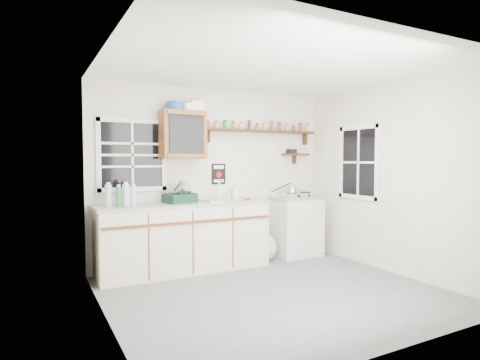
% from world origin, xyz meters
% --- Properties ---
extents(room, '(3.64, 3.24, 2.54)m').
position_xyz_m(room, '(0.00, 0.00, 1.25)').
color(room, '#545457').
rests_on(room, ground).
extents(main_cabinet, '(2.31, 0.63, 0.92)m').
position_xyz_m(main_cabinet, '(-0.58, 1.30, 0.46)').
color(main_cabinet, beige).
rests_on(main_cabinet, floor).
extents(right_cabinet, '(0.73, 0.57, 0.91)m').
position_xyz_m(right_cabinet, '(1.25, 1.32, 0.46)').
color(right_cabinet, silver).
rests_on(right_cabinet, floor).
extents(sink, '(0.52, 0.44, 0.29)m').
position_xyz_m(sink, '(-0.05, 1.30, 0.93)').
color(sink, silver).
rests_on(sink, main_cabinet).
extents(upper_cabinet, '(0.60, 0.32, 0.65)m').
position_xyz_m(upper_cabinet, '(-0.55, 1.44, 1.82)').
color(upper_cabinet, brown).
rests_on(upper_cabinet, wall_back).
extents(upper_cabinet_clutter, '(0.51, 0.24, 0.14)m').
position_xyz_m(upper_cabinet_clutter, '(-0.53, 1.44, 2.21)').
color(upper_cabinet_clutter, '#1944A3').
rests_on(upper_cabinet_clutter, upper_cabinet).
extents(spice_shelf, '(1.91, 0.18, 0.35)m').
position_xyz_m(spice_shelf, '(0.73, 1.51, 1.93)').
color(spice_shelf, '#321D0E').
rests_on(spice_shelf, wall_back).
extents(secondary_shelf, '(0.45, 0.16, 0.24)m').
position_xyz_m(secondary_shelf, '(1.36, 1.52, 1.58)').
color(secondary_shelf, '#321D0E').
rests_on(secondary_shelf, wall_back).
extents(warning_sign, '(0.22, 0.02, 0.30)m').
position_xyz_m(warning_sign, '(0.05, 1.59, 1.28)').
color(warning_sign, black).
rests_on(warning_sign, wall_back).
extents(window_back, '(0.93, 0.03, 0.98)m').
position_xyz_m(window_back, '(-1.20, 1.59, 1.55)').
color(window_back, black).
rests_on(window_back, wall_back).
extents(window_right, '(0.03, 0.78, 1.08)m').
position_xyz_m(window_right, '(1.79, 0.55, 1.45)').
color(window_right, black).
rests_on(window_right, wall_back).
extents(water_bottles, '(0.37, 0.15, 0.30)m').
position_xyz_m(water_bottles, '(-1.41, 1.29, 1.05)').
color(water_bottles, '#AAC1C8').
rests_on(water_bottles, main_cabinet).
extents(dish_rack, '(0.45, 0.38, 0.29)m').
position_xyz_m(dish_rack, '(-0.63, 1.32, 1.01)').
color(dish_rack, black).
rests_on(dish_rack, main_cabinet).
extents(soap_bottle, '(0.09, 0.09, 0.19)m').
position_xyz_m(soap_bottle, '(0.25, 1.47, 1.02)').
color(soap_bottle, silver).
rests_on(soap_bottle, main_cabinet).
extents(rag, '(0.15, 0.13, 0.02)m').
position_xyz_m(rag, '(0.25, 1.18, 0.93)').
color(rag, maroon).
rests_on(rag, main_cabinet).
extents(hotplate, '(0.54, 0.32, 0.08)m').
position_xyz_m(hotplate, '(1.28, 1.31, 0.94)').
color(hotplate, silver).
rests_on(hotplate, right_cabinet).
extents(saucepan, '(0.35, 0.25, 0.16)m').
position_xyz_m(saucepan, '(1.15, 1.31, 1.02)').
color(saucepan, silver).
rests_on(saucepan, hotplate).
extents(trash_bag, '(0.40, 0.36, 0.45)m').
position_xyz_m(trash_bag, '(0.65, 1.27, 0.19)').
color(trash_bag, beige).
rests_on(trash_bag, floor).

